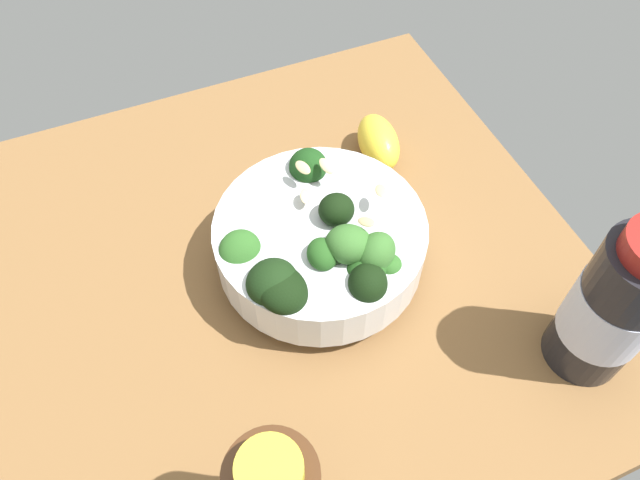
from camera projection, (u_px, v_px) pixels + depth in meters
ground_plane at (287, 279)px, 61.22cm from camera, size 57.42×57.42×4.68cm
bowl_of_broccoli at (320, 243)px, 55.59cm from camera, size 19.72×19.64×9.92cm
lemon_wedge at (378, 142)px, 66.08cm from camera, size 5.23×8.08×4.64cm
bottle_short at (614, 308)px, 47.58cm from camera, size 6.89×6.89×16.87cm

